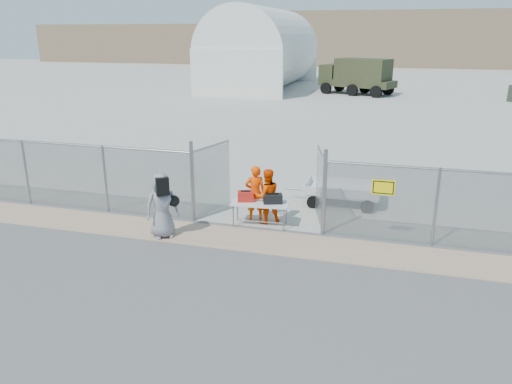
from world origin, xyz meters
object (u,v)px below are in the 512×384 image
(folding_table, at_px, (260,214))
(security_worker_right, at_px, (267,196))
(utility_trailer, at_px, (343,193))
(visitor, at_px, (162,206))
(security_worker_left, at_px, (255,193))

(folding_table, bearing_deg, security_worker_right, 60.61)
(security_worker_right, bearing_deg, folding_table, 33.58)
(utility_trailer, bearing_deg, security_worker_right, -130.59)
(utility_trailer, bearing_deg, visitor, -137.16)
(security_worker_right, relative_size, visitor, 0.91)
(security_worker_left, bearing_deg, utility_trailer, -159.09)
(visitor, bearing_deg, security_worker_left, 5.76)
(security_worker_right, bearing_deg, visitor, 3.85)
(visitor, xyz_separation_m, utility_trailer, (4.58, 4.24, -0.55))
(folding_table, height_order, security_worker_right, security_worker_right)
(security_worker_left, height_order, utility_trailer, security_worker_left)
(folding_table, distance_m, visitor, 2.95)
(folding_table, relative_size, visitor, 0.91)
(security_worker_right, distance_m, visitor, 3.17)
(security_worker_left, height_order, security_worker_right, security_worker_left)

